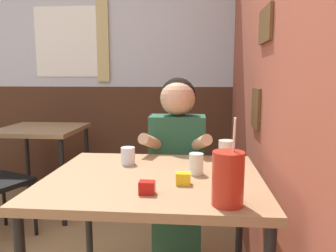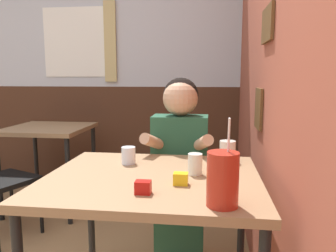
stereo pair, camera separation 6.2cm
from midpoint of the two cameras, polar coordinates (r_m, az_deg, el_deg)
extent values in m
cube|color=#9E4C38|center=(2.20, 14.65, 12.18)|extent=(0.06, 4.27, 2.70)
cube|color=brown|center=(1.82, 15.63, 16.60)|extent=(0.02, 0.28, 0.18)
cube|color=brown|center=(1.98, 14.17, 3.02)|extent=(0.02, 0.21, 0.24)
cube|color=silver|center=(3.55, -12.51, 19.74)|extent=(5.69, 0.06, 1.60)
cube|color=#472819|center=(3.54, -11.80, -2.20)|extent=(5.69, 0.06, 1.10)
cube|color=white|center=(3.58, -17.80, 13.78)|extent=(0.65, 0.01, 0.70)
cube|color=tan|center=(3.44, -11.81, 14.23)|extent=(0.12, 0.02, 0.80)
cube|color=#93704C|center=(1.50, -3.67, -9.29)|extent=(0.96, 0.82, 0.04)
cylinder|color=black|center=(2.08, -14.52, -15.58)|extent=(0.04, 0.04, 0.72)
cylinder|color=black|center=(1.98, 11.43, -16.70)|extent=(0.04, 0.04, 0.72)
cube|color=#93704C|center=(3.10, -21.80, -0.57)|extent=(0.69, 0.67, 0.04)
cylinder|color=black|center=(2.80, -18.47, -9.35)|extent=(0.04, 0.04, 0.72)
cylinder|color=black|center=(3.57, -23.70, -5.76)|extent=(0.04, 0.04, 0.72)
cylinder|color=black|center=(3.32, -14.42, -6.33)|extent=(0.04, 0.04, 0.72)
cylinder|color=black|center=(3.04, -27.17, -11.45)|extent=(0.03, 0.03, 0.42)
cylinder|color=black|center=(2.76, -22.78, -13.15)|extent=(0.03, 0.03, 0.42)
cube|color=#235138|center=(2.22, 0.76, -17.42)|extent=(0.31, 0.20, 0.46)
cube|color=#235138|center=(2.05, 0.79, -5.23)|extent=(0.34, 0.20, 0.51)
sphere|color=black|center=(2.02, 0.87, 5.36)|extent=(0.22, 0.22, 0.22)
sphere|color=tan|center=(2.00, 0.81, 4.86)|extent=(0.21, 0.21, 0.21)
cylinder|color=tan|center=(1.91, -3.60, -2.89)|extent=(0.14, 0.27, 0.15)
cylinder|color=tan|center=(1.89, 4.60, -3.03)|extent=(0.14, 0.27, 0.15)
cylinder|color=#B22819|center=(1.15, 8.88, -9.05)|extent=(0.11, 0.11, 0.19)
cylinder|color=white|center=(1.12, 9.90, -1.97)|extent=(0.01, 0.04, 0.14)
cylinder|color=silver|center=(1.69, -8.03, -5.16)|extent=(0.07, 0.07, 0.09)
cylinder|color=silver|center=(1.51, 3.75, -6.58)|extent=(0.07, 0.07, 0.10)
cylinder|color=silver|center=(1.75, 9.13, -4.30)|extent=(0.08, 0.08, 0.11)
cube|color=#B7140F|center=(1.27, -5.10, -10.65)|extent=(0.06, 0.04, 0.05)
cube|color=yellow|center=(1.37, 1.37, -9.15)|extent=(0.06, 0.04, 0.05)
camera|label=1|loc=(0.03, -91.10, -0.17)|focal=35.00mm
camera|label=2|loc=(0.03, 88.90, 0.17)|focal=35.00mm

